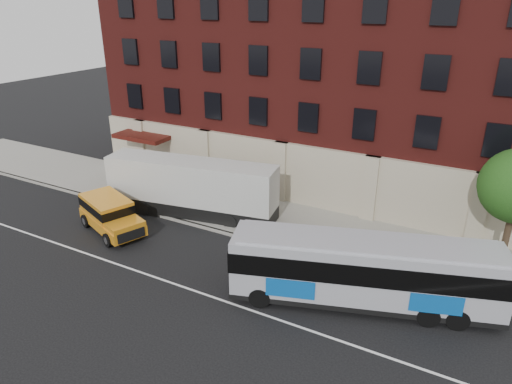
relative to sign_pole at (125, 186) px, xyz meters
The scene contains 9 objects.
ground 10.59m from the sign_pole, 35.87° to the right, with size 120.00×120.00×0.00m, color black.
sidewalk 9.07m from the sign_pole, 18.56° to the left, with size 60.00×6.00×0.15m, color #99978B.
kerb 8.61m from the sign_pole, ahead, with size 60.00×0.25×0.15m, color #99978B.
lane_line 10.31m from the sign_pole, 33.60° to the right, with size 60.00×0.12×0.01m, color white.
building 15.03m from the sign_pole, 51.75° to the left, with size 30.00×12.10×15.00m.
sign_pole is the anchor object (origin of this frame).
city_bus 16.90m from the sign_pole, ahead, with size 11.85×6.00×3.19m.
yellow_suv 3.32m from the sign_pole, 62.25° to the right, with size 5.26×3.60×1.97m.
shipping_container 4.69m from the sign_pole, 13.55° to the left, with size 11.00×4.03×3.59m.
Camera 1 is at (12.25, -14.01, 12.72)m, focal length 32.27 mm.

